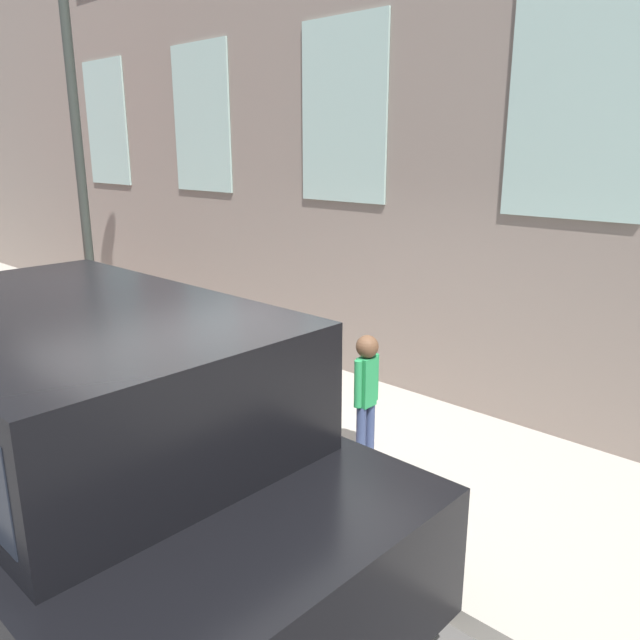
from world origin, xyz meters
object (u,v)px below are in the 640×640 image
Objects in this scene: parked_truck_black_near at (73,427)px; street_lamp at (67,39)px; fire_hydrant at (276,413)px; person at (366,389)px.

parked_truck_black_near is 0.73× the size of street_lamp.
fire_hydrant is 0.17× the size of parked_truck_black_near.
street_lamp is at bearing 61.18° from parked_truck_black_near.
parked_truck_black_near is (-1.83, -0.05, 0.52)m from fire_hydrant.
parked_truck_black_near reaches higher than fire_hydrant.
parked_truck_black_near is at bearing -178.32° from fire_hydrant.
person is at bearing -15.96° from parked_truck_black_near.
fire_hydrant is at bearing -139.77° from person.
street_lamp reaches higher than fire_hydrant.
parked_truck_black_near is at bearing -118.82° from street_lamp.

